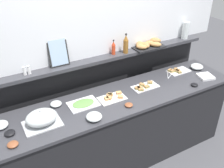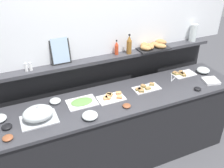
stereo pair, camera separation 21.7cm
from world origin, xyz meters
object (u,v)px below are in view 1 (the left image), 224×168
at_px(cold_cuts_platter, 83,104).
at_px(sandwich_platter_front, 144,87).
at_px(napkin_stack, 206,76).
at_px(framed_picture, 58,53).
at_px(sandwich_platter_rear, 177,71).
at_px(pepper_shaker, 29,70).
at_px(serving_cloche, 41,118).
at_px(glass_bowl_medium, 197,67).
at_px(glass_bowl_small, 1,125).
at_px(vinegar_bottle_amber, 126,44).
at_px(hot_sauce_bottle, 113,48).
at_px(serving_tongs, 169,75).
at_px(bread_basket, 148,44).
at_px(glass_bowl_large, 56,104).
at_px(glass_bowl_extra, 94,117).
at_px(condiment_bowl_teal, 194,85).
at_px(condiment_bowl_cream, 10,133).
at_px(water_carafe, 185,30).
at_px(condiment_bowl_red, 13,144).
at_px(salt_shaker, 25,71).
at_px(condiment_bowl_dark, 129,105).
at_px(sandwich_platter_side, 112,97).

bearing_deg(cold_cuts_platter, sandwich_platter_front, -2.40).
distance_m(napkin_stack, framed_picture, 1.79).
distance_m(sandwich_platter_rear, pepper_shaker, 1.80).
xyz_separation_m(sandwich_platter_front, napkin_stack, (0.80, -0.17, 0.00)).
distance_m(cold_cuts_platter, serving_cloche, 0.48).
bearing_deg(glass_bowl_medium, serving_cloche, -176.36).
distance_m(glass_bowl_small, vinegar_bottle_amber, 1.58).
xyz_separation_m(glass_bowl_medium, vinegar_bottle_amber, (-0.91, 0.30, 0.38)).
relative_size(napkin_stack, hot_sauce_bottle, 0.97).
bearing_deg(framed_picture, serving_tongs, -15.18).
relative_size(serving_cloche, bread_basket, 0.80).
bearing_deg(sandwich_platter_front, serving_cloche, -176.31).
relative_size(glass_bowl_large, glass_bowl_small, 0.85).
relative_size(sandwich_platter_rear, glass_bowl_extra, 1.89).
relative_size(napkin_stack, vinegar_bottle_amber, 0.72).
height_order(sandwich_platter_front, condiment_bowl_teal, sandwich_platter_front).
relative_size(glass_bowl_large, glass_bowl_extra, 0.76).
bearing_deg(pepper_shaker, cold_cuts_platter, -40.27).
bearing_deg(condiment_bowl_teal, serving_cloche, 174.27).
xyz_separation_m(sandwich_platter_rear, hot_sauce_bottle, (-0.78, 0.28, 0.37)).
xyz_separation_m(glass_bowl_large, hot_sauce_bottle, (0.81, 0.24, 0.36)).
distance_m(serving_cloche, hot_sauce_bottle, 1.16).
relative_size(glass_bowl_medium, condiment_bowl_cream, 1.70).
xyz_separation_m(glass_bowl_small, hot_sauce_bottle, (1.36, 0.33, 0.36)).
bearing_deg(pepper_shaker, napkin_stack, -15.81).
relative_size(pepper_shaker, water_carafe, 0.39).
bearing_deg(condiment_bowl_red, framed_picture, 44.46).
bearing_deg(glass_bowl_medium, hot_sauce_bottle, 162.26).
bearing_deg(bread_basket, napkin_stack, -47.24).
height_order(sandwich_platter_front, condiment_bowl_red, sandwich_platter_front).
relative_size(serving_tongs, salt_shaker, 1.89).
xyz_separation_m(sandwich_platter_rear, framed_picture, (-1.42, 0.31, 0.44)).
bearing_deg(pepper_shaker, condiment_bowl_red, -118.68).
height_order(napkin_stack, bread_basket, bread_basket).
height_order(serving_cloche, pepper_shaker, pepper_shaker).
height_order(condiment_bowl_dark, water_carafe, water_carafe).
distance_m(condiment_bowl_teal, vinegar_bottle_amber, 0.92).
bearing_deg(napkin_stack, cold_cuts_platter, 172.54).
bearing_deg(sandwich_platter_side, bread_basket, 28.17).
relative_size(condiment_bowl_cream, condiment_bowl_teal, 1.16).
height_order(serving_cloche, hot_sauce_bottle, hot_sauce_bottle).
distance_m(hot_sauce_bottle, vinegar_bottle_amber, 0.15).
xyz_separation_m(glass_bowl_small, condiment_bowl_teal, (2.08, -0.32, -0.01)).
distance_m(serving_cloche, vinegar_bottle_amber, 1.29).
bearing_deg(condiment_bowl_cream, glass_bowl_medium, 3.10).
height_order(glass_bowl_medium, framed_picture, framed_picture).
relative_size(glass_bowl_small, vinegar_bottle_amber, 0.58).
height_order(serving_cloche, condiment_bowl_dark, serving_cloche).
bearing_deg(salt_shaker, glass_bowl_medium, -9.00).
bearing_deg(hot_sauce_bottle, sandwich_platter_side, -121.16).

